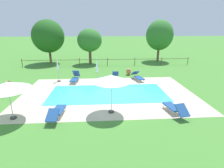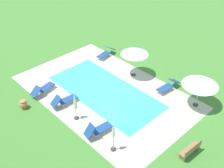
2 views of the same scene
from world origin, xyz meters
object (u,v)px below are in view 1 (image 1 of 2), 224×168
sun_lounger_north_near_steps (57,111)px  sun_lounger_north_end (115,78)px  sun_lounger_north_mid (138,76)px  patio_umbrella_open_by_bench (7,86)px  patio_umbrella_closed_row_mid_west (58,66)px  patio_umbrella_open_foreground (111,79)px  tree_west_mid (160,35)px  sun_lounger_south_mid (175,108)px  sun_lounger_north_far (75,78)px  patio_umbrella_closed_row_west (97,66)px  tree_centre (48,36)px  tree_far_west (90,40)px  terracotta_urn_near_fence (129,72)px  wooden_bench_lawn_side (7,88)px

sun_lounger_north_near_steps → sun_lounger_north_end: size_ratio=1.05×
sun_lounger_north_mid → patio_umbrella_open_by_bench: patio_umbrella_open_by_bench is taller
sun_lounger_north_mid → patio_umbrella_closed_row_mid_west: (-7.55, 0.05, 1.12)m
patio_umbrella_open_foreground → tree_west_mid: 18.02m
sun_lounger_north_end → tree_west_mid: tree_west_mid is taller
sun_lounger_north_mid → sun_lounger_south_mid: (0.77, -6.95, 0.00)m
sun_lounger_north_far → patio_umbrella_open_by_bench: bearing=-111.1°
sun_lounger_north_far → sun_lounger_south_mid: sun_lounger_north_far is taller
sun_lounger_north_far → patio_umbrella_closed_row_west: size_ratio=0.84×
patio_umbrella_open_foreground → sun_lounger_north_mid: bearing=65.4°
patio_umbrella_closed_row_mid_west → patio_umbrella_open_foreground: bearing=-55.5°
sun_lounger_north_near_steps → tree_centre: tree_centre is taller
sun_lounger_north_end → tree_far_west: size_ratio=0.42×
terracotta_urn_near_fence → patio_umbrella_closed_row_mid_west: bearing=-164.6°
patio_umbrella_closed_row_mid_west → patio_umbrella_open_by_bench: bearing=-98.7°
sun_lounger_north_near_steps → tree_far_west: (1.18, 15.11, 2.82)m
sun_lounger_north_end → sun_lounger_south_mid: size_ratio=0.95×
tree_centre → sun_lounger_south_mid: bearing=-54.5°
patio_umbrella_open_foreground → patio_umbrella_closed_row_west: bearing=98.1°
sun_lounger_south_mid → patio_umbrella_open_foreground: bearing=174.1°
patio_umbrella_open_foreground → patio_umbrella_closed_row_mid_west: size_ratio=1.05×
patio_umbrella_closed_row_west → sun_lounger_north_near_steps: bearing=-107.8°
sun_lounger_south_mid → tree_far_west: 16.41m
terracotta_urn_near_fence → sun_lounger_north_end: bearing=-125.0°
tree_far_west → tree_centre: size_ratio=0.80×
patio_umbrella_closed_row_west → wooden_bench_lawn_side: 7.54m
patio_umbrella_closed_row_mid_west → terracotta_urn_near_fence: size_ratio=3.57×
sun_lounger_north_near_steps → patio_umbrella_closed_row_mid_west: (-1.40, 6.99, 1.13)m
patio_umbrella_closed_row_mid_west → tree_centre: bearing=108.6°
sun_lounger_north_far → tree_centre: tree_centre is taller
sun_lounger_north_near_steps → sun_lounger_south_mid: sun_lounger_south_mid is taller
patio_umbrella_open_foreground → wooden_bench_lawn_side: size_ratio=1.57×
sun_lounger_north_mid → patio_umbrella_closed_row_mid_west: patio_umbrella_closed_row_mid_west is taller
patio_umbrella_open_foreground → tree_far_west: 14.90m
sun_lounger_north_near_steps → tree_centre: size_ratio=0.36×
terracotta_urn_near_fence → tree_far_west: (-4.37, 6.20, 2.83)m
sun_lounger_north_near_steps → tree_west_mid: 20.15m
sun_lounger_north_near_steps → sun_lounger_south_mid: 6.92m
sun_lounger_south_mid → patio_umbrella_open_by_bench: size_ratio=0.86×
sun_lounger_north_far → terracotta_urn_near_fence: sun_lounger_north_far is taller
sun_lounger_south_mid → patio_umbrella_closed_row_mid_west: size_ratio=0.92×
sun_lounger_north_far → patio_umbrella_open_foreground: patio_umbrella_open_foreground is taller
sun_lounger_north_far → patio_umbrella_closed_row_mid_west: size_ratio=0.83×
sun_lounger_north_end → tree_far_west: (-2.75, 8.52, 2.80)m
terracotta_urn_near_fence → tree_centre: (-9.96, 6.98, 3.33)m
patio_umbrella_closed_row_mid_west → terracotta_urn_near_fence: 7.31m
sun_lounger_north_mid → sun_lounger_north_end: 2.24m
patio_umbrella_open_by_bench → patio_umbrella_open_foreground: bearing=3.8°
tree_west_mid → patio_umbrella_closed_row_mid_west: bearing=-143.0°
terracotta_urn_near_fence → tree_centre: tree_centre is taller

